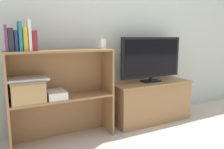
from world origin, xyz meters
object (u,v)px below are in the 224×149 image
object	(u,v)px
book_mustard	(25,39)
book_teal	(20,36)
tv_stand	(150,101)
book_ivory	(29,35)
book_maroon	(34,41)
storage_basket_left	(28,90)
laptop	(27,79)
book_plum	(6,38)
tv	(151,58)
book_charcoal	(11,40)
baby_monitor	(103,44)
book_navy	(16,41)
magazine_stack	(56,94)

from	to	relation	value
book_mustard	book_teal	bearing A→B (deg)	180.00
tv_stand	book_mustard	xyz separation A→B (m)	(-1.39, -0.09, 0.75)
book_ivory	book_mustard	bearing A→B (deg)	180.00
book_maroon	storage_basket_left	size ratio (longest dim) A/B	0.59
storage_basket_left	laptop	bearing A→B (deg)	0.00
book_plum	book_ivory	size ratio (longest dim) A/B	0.82
tv_stand	tv	xyz separation A→B (m)	(0.00, -0.00, 0.52)
book_charcoal	baby_monitor	world-z (taller)	book_charcoal
tv_stand	laptop	size ratio (longest dim) A/B	2.78
book_teal	storage_basket_left	xyz separation A→B (m)	(0.03, 0.02, -0.46)
book_mustard	laptop	distance (m)	0.34
laptop	book_teal	bearing A→B (deg)	-146.13
book_navy	book_teal	bearing A→B (deg)	0.00
laptop	book_navy	bearing A→B (deg)	-160.93
book_maroon	storage_basket_left	bearing A→B (deg)	162.69
tv	book_ivory	distance (m)	1.38
tv	laptop	size ratio (longest dim) A/B	2.30
book_navy	laptop	xyz separation A→B (m)	(0.07, 0.02, -0.33)
tv_stand	laptop	distance (m)	1.45
tv	book_charcoal	size ratio (longest dim) A/B	4.30
book_plum	book_ivory	xyz separation A→B (m)	(0.18, 0.00, 0.02)
book_maroon	storage_basket_left	xyz separation A→B (m)	(-0.07, 0.02, -0.43)
book_navy	baby_monitor	size ratio (longest dim) A/B	1.35
book_mustard	baby_monitor	bearing A→B (deg)	2.96
book_charcoal	book_teal	distance (m)	0.08
book_mustard	storage_basket_left	world-z (taller)	book_mustard
storage_basket_left	magazine_stack	distance (m)	0.26
book_charcoal	baby_monitor	size ratio (longest dim) A/B	1.47
book_plum	book_maroon	size ratio (longest dim) A/B	1.25
book_teal	book_maroon	xyz separation A→B (m)	(0.11, 0.00, -0.04)
book_mustard	book_ivory	size ratio (longest dim) A/B	0.76
tv_stand	magazine_stack	xyz separation A→B (m)	(-1.15, -0.06, 0.24)
tv_stand	book_navy	size ratio (longest dim) A/B	5.70
book_navy	storage_basket_left	xyz separation A→B (m)	(0.07, 0.02, -0.43)
book_charcoal	tv	bearing A→B (deg)	3.22
book_navy	magazine_stack	size ratio (longest dim) A/B	0.70
book_ivory	laptop	xyz separation A→B (m)	(-0.04, 0.02, -0.37)
tv	book_navy	bearing A→B (deg)	-176.69
baby_monitor	laptop	size ratio (longest dim) A/B	0.36
book_plum	book_teal	distance (m)	0.11
book_maroon	tv_stand	bearing A→B (deg)	3.73
book_charcoal	book_teal	world-z (taller)	book_teal
tv_stand	book_maroon	size ratio (longest dim) A/B	5.76
book_charcoal	magazine_stack	distance (m)	0.62
book_teal	magazine_stack	size ratio (longest dim) A/B	0.99
tv	book_charcoal	bearing A→B (deg)	-176.78
book_teal	magazine_stack	distance (m)	0.61
book_teal	book_ivory	world-z (taller)	book_ivory
tv	laptop	distance (m)	1.40
book_charcoal	book_plum	bearing A→B (deg)	180.00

